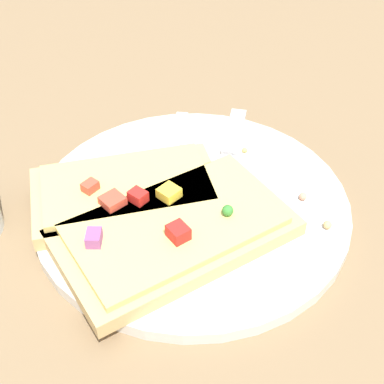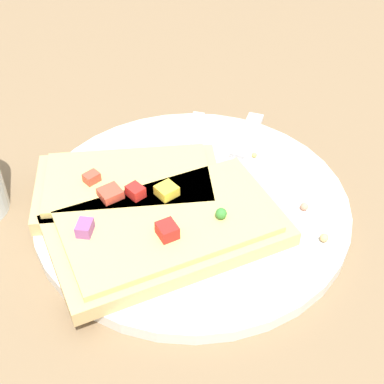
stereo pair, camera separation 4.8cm
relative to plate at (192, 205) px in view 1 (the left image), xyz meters
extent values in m
plane|color=#7F6647|center=(0.00, 0.00, -0.01)|extent=(4.00, 4.00, 0.00)
cylinder|color=silver|center=(0.00, 0.00, 0.00)|extent=(0.29, 0.29, 0.01)
cube|color=silver|center=(0.07, 0.02, 0.01)|extent=(0.13, 0.02, 0.01)
cube|color=silver|center=(-0.02, 0.03, 0.01)|extent=(0.05, 0.03, 0.01)
cube|color=silver|center=(-0.06, 0.05, 0.01)|extent=(0.03, 0.01, 0.00)
cube|color=silver|center=(-0.06, 0.04, 0.01)|extent=(0.03, 0.01, 0.00)
cube|color=silver|center=(-0.06, 0.03, 0.01)|extent=(0.03, 0.01, 0.00)
cube|color=silver|center=(-0.06, 0.02, 0.01)|extent=(0.03, 0.01, 0.00)
cube|color=silver|center=(0.11, -0.04, 0.01)|extent=(0.08, 0.03, 0.01)
cube|color=silver|center=(0.00, -0.02, 0.01)|extent=(0.13, 0.04, 0.00)
cube|color=tan|center=(-0.05, 0.01, 0.01)|extent=(0.20, 0.22, 0.01)
cube|color=#E0C16B|center=(-0.05, 0.01, 0.02)|extent=(0.18, 0.19, 0.01)
cube|color=red|center=(-0.07, 0.01, 0.03)|extent=(0.02, 0.02, 0.01)
cube|color=#934C8E|center=(-0.07, 0.07, 0.03)|extent=(0.02, 0.01, 0.01)
sphere|color=#388433|center=(-0.04, -0.03, 0.03)|extent=(0.01, 0.01, 0.01)
cube|color=tan|center=(0.00, 0.06, 0.01)|extent=(0.14, 0.19, 0.01)
cube|color=#E0C16B|center=(0.00, 0.06, 0.02)|extent=(0.12, 0.17, 0.01)
cube|color=red|center=(-0.02, 0.04, 0.03)|extent=(0.02, 0.02, 0.01)
cube|color=#D14733|center=(-0.03, 0.07, 0.03)|extent=(0.03, 0.03, 0.01)
cube|color=yellow|center=(-0.02, 0.02, 0.03)|extent=(0.02, 0.02, 0.01)
cube|color=#D14733|center=(-0.01, 0.09, 0.03)|extent=(0.02, 0.02, 0.01)
sphere|color=tan|center=(0.07, -0.05, 0.01)|extent=(0.01, 0.01, 0.01)
sphere|color=tan|center=(0.01, -0.10, 0.01)|extent=(0.01, 0.01, 0.01)
sphere|color=tan|center=(-0.04, 0.05, 0.01)|extent=(0.01, 0.01, 0.01)
sphere|color=tan|center=(-0.03, -0.12, 0.01)|extent=(0.01, 0.01, 0.01)
camera|label=1|loc=(-0.36, -0.02, 0.33)|focal=50.00mm
camera|label=2|loc=(-0.35, -0.06, 0.33)|focal=50.00mm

